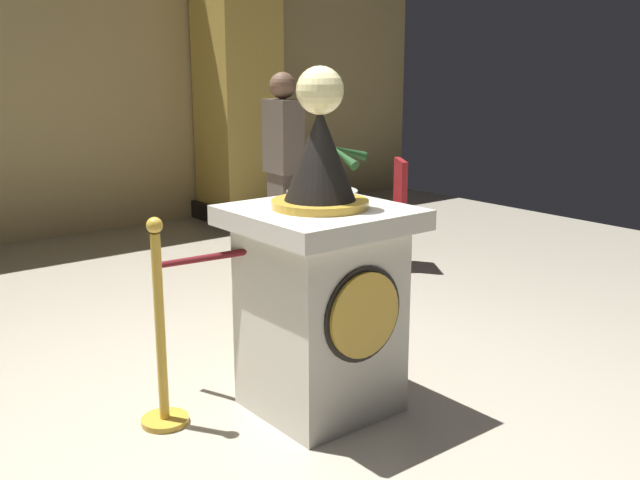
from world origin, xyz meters
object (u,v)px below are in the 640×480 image
at_px(stanchion_near, 308,289).
at_px(cafe_table, 322,220).
at_px(pedestal_clock, 321,285).
at_px(potted_palm_right, 327,211).
at_px(bystander_guest, 284,165).
at_px(cafe_chair_red, 389,203).
at_px(stanchion_far, 161,354).

xyz_separation_m(stanchion_near, cafe_table, (1.07, 1.18, 0.12)).
bearing_deg(pedestal_clock, potted_palm_right, 50.30).
distance_m(stanchion_near, potted_palm_right, 2.73).
height_order(pedestal_clock, bystander_guest, pedestal_clock).
bearing_deg(stanchion_near, bystander_guest, 59.03).
bearing_deg(stanchion_near, cafe_chair_red, 30.55).
distance_m(pedestal_clock, bystander_guest, 2.83).
distance_m(stanchion_far, cafe_chair_red, 3.31).
distance_m(pedestal_clock, stanchion_near, 1.04).
bearing_deg(cafe_table, pedestal_clock, -128.92).
bearing_deg(cafe_table, stanchion_far, -144.89).
relative_size(pedestal_clock, potted_palm_right, 1.64).
xyz_separation_m(pedestal_clock, stanchion_far, (-0.73, 0.35, -0.30)).
distance_m(stanchion_near, cafe_chair_red, 1.96).
relative_size(pedestal_clock, stanchion_far, 1.65).
xyz_separation_m(pedestal_clock, potted_palm_right, (2.37, 2.86, -0.35)).
distance_m(bystander_guest, cafe_chair_red, 1.00).
height_order(pedestal_clock, stanchion_near, pedestal_clock).
relative_size(potted_palm_right, bystander_guest, 0.63).
xyz_separation_m(pedestal_clock, stanchion_near, (0.55, 0.82, -0.33)).
bearing_deg(pedestal_clock, cafe_table, 51.08).
height_order(pedestal_clock, stanchion_far, pedestal_clock).
bearing_deg(pedestal_clock, stanchion_near, 56.06).
xyz_separation_m(potted_palm_right, cafe_table, (-0.76, -0.86, 0.14)).
relative_size(bystander_guest, cafe_table, 2.35).
distance_m(stanchion_far, potted_palm_right, 3.99).
xyz_separation_m(pedestal_clock, cafe_table, (1.62, 2.00, -0.21)).
bearing_deg(stanchion_near, cafe_table, 47.99).
bearing_deg(pedestal_clock, bystander_guest, 57.99).
distance_m(pedestal_clock, cafe_chair_red, 2.87).
relative_size(stanchion_far, cafe_table, 1.47).
distance_m(stanchion_far, cafe_table, 2.87).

